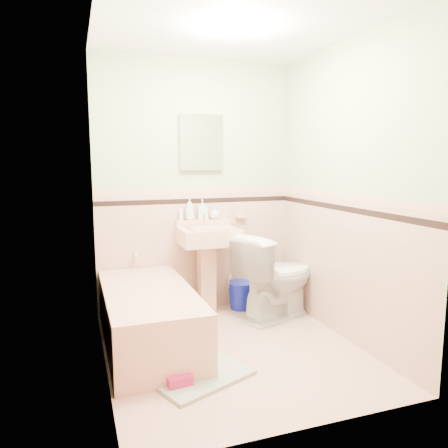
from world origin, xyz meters
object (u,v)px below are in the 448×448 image
object	(u,v)px
sink	(208,272)
toilet	(276,276)
soap_bottle_mid	(202,210)
soap_bottle_right	(215,213)
bathtub	(149,319)
soap_bottle_left	(190,209)
shoe	(180,381)
bucket	(241,295)
medicine_cabinet	(201,142)

from	to	relation	value
sink	toilet	bearing A→B (deg)	-26.78
soap_bottle_mid	soap_bottle_right	size ratio (longest dim) A/B	1.55
bathtub	soap_bottle_left	size ratio (longest dim) A/B	6.72
soap_bottle_mid	shoe	distance (m)	1.87
bathtub	soap_bottle_right	xyz separation A→B (m)	(0.80, 0.71, 0.77)
soap_bottle_mid	shoe	size ratio (longest dim) A/B	1.21
bathtub	shoe	world-z (taller)	bathtub
soap_bottle_mid	shoe	world-z (taller)	soap_bottle_mid
bathtub	soap_bottle_left	bearing A→B (deg)	52.55
soap_bottle_left	bucket	distance (m)	1.05
soap_bottle_left	sink	bearing A→B (deg)	-52.90
soap_bottle_right	toilet	world-z (taller)	soap_bottle_right
bathtub	soap_bottle_right	bearing A→B (deg)	41.46
medicine_cabinet	shoe	world-z (taller)	medicine_cabinet
soap_bottle_mid	bathtub	bearing A→B (deg)	-133.54
bathtub	shoe	distance (m)	0.79
soap_bottle_left	toilet	world-z (taller)	soap_bottle_left
medicine_cabinet	toilet	bearing A→B (deg)	-40.67
soap_bottle_right	toilet	size ratio (longest dim) A/B	0.16
toilet	shoe	xyz separation A→B (m)	(-1.19, -1.00, -0.36)
medicine_cabinet	shoe	distance (m)	2.31
soap_bottle_left	toilet	xyz separation A→B (m)	(0.73, -0.48, -0.63)
soap_bottle_right	bucket	distance (m)	0.90
soap_bottle_mid	sink	bearing A→B (deg)	-88.34
sink	medicine_cabinet	size ratio (longest dim) A/B	1.60
toilet	medicine_cabinet	bearing A→B (deg)	30.70
soap_bottle_mid	medicine_cabinet	bearing A→B (deg)	80.14
soap_bottle_mid	bucket	xyz separation A→B (m)	(0.38, -0.12, -0.90)
soap_bottle_mid	toilet	xyz separation A→B (m)	(0.60, -0.48, -0.62)
sink	medicine_cabinet	bearing A→B (deg)	90.00
sink	soap_bottle_right	xyz separation A→B (m)	(0.12, 0.18, 0.56)
bathtub	toilet	bearing A→B (deg)	10.30
bathtub	toilet	world-z (taller)	toilet
soap_bottle_mid	shoe	bearing A→B (deg)	-111.99
soap_bottle_left	bucket	size ratio (longest dim) A/B	0.80
sink	soap_bottle_left	size ratio (longest dim) A/B	3.92
bathtub	soap_bottle_mid	distance (m)	1.27
bathtub	sink	bearing A→B (deg)	37.93
bathtub	sink	world-z (taller)	sink
sink	bucket	bearing A→B (deg)	9.48
sink	shoe	xyz separation A→B (m)	(-0.60, -1.30, -0.38)
soap_bottle_right	sink	bearing A→B (deg)	-124.49
bathtub	bucket	size ratio (longest dim) A/B	5.35
shoe	medicine_cabinet	bearing A→B (deg)	61.08
soap_bottle_mid	soap_bottle_right	bearing A→B (deg)	0.00
soap_bottle_left	shoe	xyz separation A→B (m)	(-0.47, -1.48, -0.99)
soap_bottle_right	soap_bottle_mid	bearing A→B (deg)	180.00
soap_bottle_left	soap_bottle_right	world-z (taller)	soap_bottle_left
sink	toilet	distance (m)	0.66
toilet	bucket	bearing A→B (deg)	12.39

